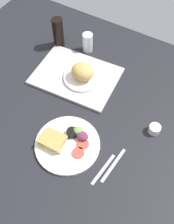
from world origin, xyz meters
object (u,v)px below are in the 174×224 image
object	(u,v)px
soda_bottle	(58,33)
espresso_cup	(155,129)
knife	(113,165)
drinking_glass	(88,43)
fork	(103,169)
serving_tray	(76,76)
bread_plate_near	(83,74)
plate_with_salad	(67,142)

from	to	relation	value
soda_bottle	espresso_cup	bearing A→B (deg)	-20.62
soda_bottle	espresso_cup	distance (cm)	78.61
espresso_cup	knife	bearing A→B (deg)	-109.12
drinking_glass	espresso_cup	size ratio (longest dim) A/B	2.06
soda_bottle	fork	world-z (taller)	soda_bottle
serving_tray	drinking_glass	bearing A→B (deg)	103.91
espresso_cup	bread_plate_near	bearing A→B (deg)	167.59
drinking_glass	fork	bearing A→B (deg)	-54.40
drinking_glass	soda_bottle	size ratio (longest dim) A/B	0.63
drinking_glass	knife	bearing A→B (deg)	-50.74
serving_tray	drinking_glass	size ratio (longest dim) A/B	3.91
bread_plate_near	fork	distance (cm)	52.71
bread_plate_near	knife	xyz separation A→B (cm)	(37.34, -35.64, -5.31)
espresso_cup	knife	xyz separation A→B (cm)	(-8.83, -25.48, -1.75)
knife	bread_plate_near	bearing A→B (deg)	51.76
drinking_glass	soda_bottle	world-z (taller)	soda_bottle
serving_tray	fork	world-z (taller)	serving_tray
fork	knife	size ratio (longest dim) A/B	0.89
serving_tray	fork	xyz separation A→B (cm)	(38.87, -39.98, -0.55)
serving_tray	knife	size ratio (longest dim) A/B	2.37
bread_plate_near	knife	size ratio (longest dim) A/B	1.10
drinking_glass	soda_bottle	bearing A→B (deg)	-164.31
bread_plate_near	soda_bottle	distance (cm)	32.41
knife	fork	bearing A→B (deg)	148.56
drinking_glass	plate_with_salad	bearing A→B (deg)	-68.32
soda_bottle	drinking_glass	bearing A→B (deg)	15.69
knife	soda_bottle	bearing A→B (deg)	55.97
knife	plate_with_salad	bearing A→B (deg)	99.28
fork	espresso_cup	bearing A→B (deg)	-15.19
plate_with_salad	knife	bearing A→B (deg)	3.86
bread_plate_near	drinking_glass	xyz separation A→B (cm)	(-9.94, 22.22, 0.20)
bread_plate_near	espresso_cup	size ratio (longest dim) A/B	3.74
plate_with_salad	soda_bottle	bearing A→B (deg)	126.75
serving_tray	soda_bottle	world-z (taller)	soda_bottle
plate_with_salad	fork	size ratio (longest dim) A/B	1.78
fork	knife	distance (cm)	5.00
drinking_glass	knife	distance (cm)	74.93
espresso_cup	drinking_glass	bearing A→B (deg)	150.01
serving_tray	espresso_cup	xyz separation A→B (cm)	(50.70, -10.51, 1.20)
plate_with_salad	knife	distance (cm)	23.74
plate_with_salad	drinking_glass	distance (cm)	64.11
serving_tray	fork	bearing A→B (deg)	-45.81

